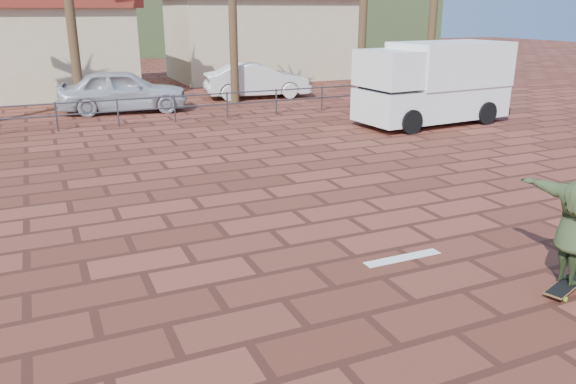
% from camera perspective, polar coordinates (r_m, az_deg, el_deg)
% --- Properties ---
extents(ground, '(120.00, 120.00, 0.00)m').
position_cam_1_polar(ground, '(10.13, 4.40, -4.78)').
color(ground, brown).
rests_on(ground, ground).
extents(paint_stripe, '(1.40, 0.22, 0.01)m').
position_cam_1_polar(paint_stripe, '(9.55, 11.57, -6.57)').
color(paint_stripe, white).
rests_on(paint_stripe, ground).
extents(guardrail, '(24.06, 0.06, 1.00)m').
position_cam_1_polar(guardrail, '(20.93, -11.47, 8.77)').
color(guardrail, '#47494F').
rests_on(guardrail, ground).
extents(building_east, '(10.60, 6.60, 5.00)m').
position_cam_1_polar(building_east, '(34.56, -2.92, 15.70)').
color(building_east, beige).
rests_on(building_east, ground).
extents(hill_front, '(70.00, 18.00, 6.00)m').
position_cam_1_polar(hill_front, '(58.37, -20.44, 16.04)').
color(hill_front, '#384C28').
rests_on(hill_front, ground).
extents(longboard, '(1.22, 0.65, 0.12)m').
position_cam_1_polar(longboard, '(9.30, 26.67, -8.28)').
color(longboard, olive).
rests_on(longboard, ground).
extents(campervan, '(5.64, 2.74, 2.84)m').
position_cam_1_polar(campervan, '(20.93, 14.61, 10.80)').
color(campervan, white).
rests_on(campervan, ground).
extents(car_silver, '(5.25, 2.74, 1.71)m').
position_cam_1_polar(car_silver, '(23.66, -16.42, 9.86)').
color(car_silver, '#B4B6BC').
rests_on(car_silver, ground).
extents(car_white, '(5.00, 2.35, 1.58)m').
position_cam_1_polar(car_white, '(26.61, -3.17, 11.25)').
color(car_white, silver).
rests_on(car_white, ground).
extents(street_sign, '(0.45, 0.13, 2.22)m').
position_cam_1_polar(street_sign, '(25.61, 13.89, 12.21)').
color(street_sign, gray).
rests_on(street_sign, ground).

